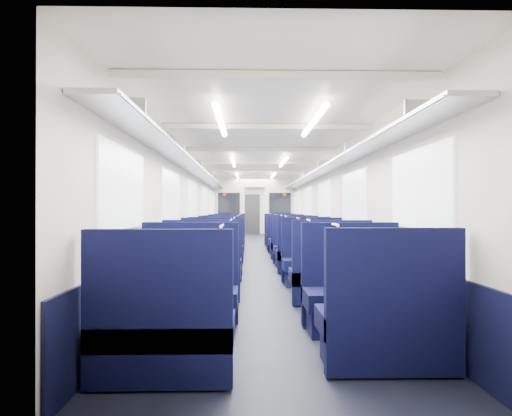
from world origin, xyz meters
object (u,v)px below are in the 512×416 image
at_px(seat_5, 330,277).
at_px(seat_13, 291,245).
at_px(end_door, 252,214).
at_px(seat_2, 189,296).
at_px(seat_18, 230,236).
at_px(seat_15, 286,241).
at_px(seat_14, 226,241).
at_px(seat_16, 228,238).
at_px(seat_4, 203,276).
at_px(seat_9, 303,255).
at_px(seat_8, 216,256).
at_px(seat_1, 387,325).
at_px(seat_10, 220,249).
at_px(seat_3, 353,297).
at_px(seat_11, 296,250).
at_px(seat_17, 283,239).
at_px(seat_6, 211,264).
at_px(seat_19, 279,236).
at_px(bulkhead, 254,209).
at_px(seat_12, 223,245).
at_px(seat_0, 163,333).
at_px(seat_7, 313,263).

relative_size(seat_5, seat_13, 1.00).
bearing_deg(end_door, seat_5, -86.84).
height_order(seat_2, seat_18, same).
bearing_deg(seat_15, seat_13, -90.00).
xyz_separation_m(seat_14, seat_16, (0.00, 1.08, 0.00)).
xyz_separation_m(seat_4, seat_9, (1.66, 2.35, 0.00)).
height_order(seat_2, seat_5, same).
distance_m(seat_2, seat_8, 3.44).
bearing_deg(seat_4, seat_1, -54.27).
relative_size(seat_10, seat_13, 1.00).
distance_m(seat_3, seat_11, 4.73).
xyz_separation_m(seat_3, seat_17, (0.00, 8.05, 0.00)).
relative_size(seat_6, seat_19, 1.00).
bearing_deg(end_door, seat_19, -83.10).
height_order(seat_15, seat_17, same).
distance_m(bulkhead, seat_10, 5.07).
height_order(seat_6, seat_17, same).
relative_size(seat_3, seat_14, 1.00).
relative_size(seat_12, seat_17, 1.00).
xyz_separation_m(seat_1, seat_9, (0.00, 4.65, 0.00)).
bearing_deg(seat_6, seat_13, 63.39).
distance_m(seat_0, seat_8, 4.66).
bearing_deg(seat_12, seat_8, -90.00).
bearing_deg(seat_10, seat_2, -90.00).
distance_m(seat_13, seat_14, 2.09).
xyz_separation_m(seat_2, seat_5, (1.66, 1.08, 0.00)).
height_order(seat_2, seat_16, same).
height_order(seat_7, seat_18, same).
bearing_deg(seat_0, seat_10, 90.00).
distance_m(seat_7, seat_10, 2.84).
bearing_deg(seat_8, seat_12, 90.00).
bearing_deg(end_door, seat_14, -95.22).
bearing_deg(seat_16, seat_1, -79.73).
distance_m(seat_10, seat_13, 1.95).
bearing_deg(seat_14, seat_19, 53.26).
distance_m(seat_3, seat_16, 8.35).
bearing_deg(seat_11, seat_15, 90.00).
bearing_deg(seat_7, seat_14, 109.83).
height_order(seat_10, seat_13, same).
bearing_deg(seat_13, seat_2, -106.12).
xyz_separation_m(seat_2, seat_8, (0.00, 3.44, 0.00)).
relative_size(end_door, seat_12, 1.78).
distance_m(seat_1, seat_13, 6.80).
height_order(seat_0, seat_17, same).
distance_m(seat_4, seat_11, 3.79).
distance_m(seat_2, seat_6, 2.43).
distance_m(seat_10, seat_19, 4.82).
relative_size(seat_13, seat_15, 1.00).
distance_m(seat_1, seat_18, 10.52).
distance_m(end_door, seat_16, 8.07).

